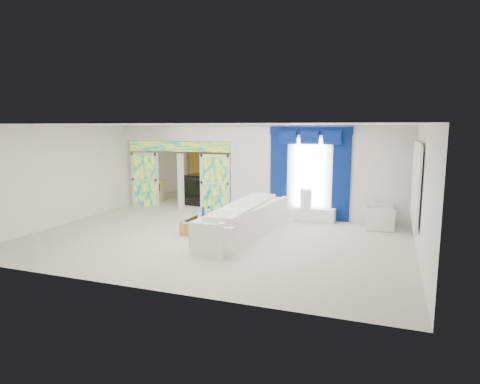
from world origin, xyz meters
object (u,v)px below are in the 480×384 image
at_px(coffee_table, 204,223).
at_px(armchair, 378,217).
at_px(grand_piano, 213,186).
at_px(console_table, 315,215).
at_px(white_sofa, 245,222).

height_order(coffee_table, armchair, armchair).
relative_size(coffee_table, grand_piano, 0.82).
bearing_deg(console_table, coffee_table, -141.61).
distance_m(armchair, grand_piano, 7.26).
relative_size(white_sofa, armchair, 4.02).
xyz_separation_m(white_sofa, grand_piano, (-3.25, 5.24, 0.13)).
distance_m(white_sofa, grand_piano, 6.16).
bearing_deg(white_sofa, coffee_table, 174.41).
height_order(coffee_table, console_table, console_table).
height_order(coffee_table, grand_piano, grand_piano).
relative_size(armchair, grand_piano, 0.50).
xyz_separation_m(coffee_table, console_table, (2.81, 2.23, 0.02)).
bearing_deg(grand_piano, coffee_table, -61.43).
bearing_deg(white_sofa, grand_piano, 128.75).
bearing_deg(armchair, coffee_table, 109.58).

